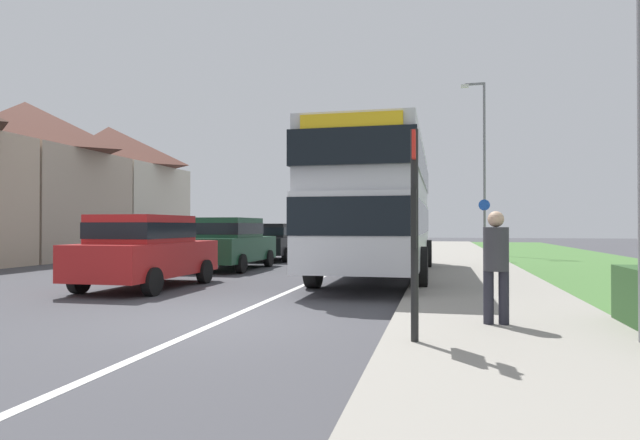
% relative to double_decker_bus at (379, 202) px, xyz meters
% --- Properties ---
extents(ground_plane, '(120.00, 120.00, 0.00)m').
position_rel_double_decker_bus_xyz_m(ground_plane, '(-1.62, -7.22, -2.14)').
color(ground_plane, '#424247').
extents(lane_marking_centre, '(0.14, 60.00, 0.01)m').
position_rel_double_decker_bus_xyz_m(lane_marking_centre, '(-1.62, 0.78, -2.14)').
color(lane_marking_centre, silver).
rests_on(lane_marking_centre, ground_plane).
extents(pavement_near_side, '(3.20, 68.00, 0.12)m').
position_rel_double_decker_bus_xyz_m(pavement_near_side, '(2.58, -1.22, -2.08)').
color(pavement_near_side, gray).
rests_on(pavement_near_side, ground_plane).
extents(double_decker_bus, '(2.80, 9.90, 3.70)m').
position_rel_double_decker_bus_xyz_m(double_decker_bus, '(0.00, 0.00, 0.00)').
color(double_decker_bus, '#BCBCC1').
rests_on(double_decker_bus, ground_plane).
extents(parked_car_red, '(1.94, 4.11, 1.71)m').
position_rel_double_decker_bus_xyz_m(parked_car_red, '(-5.08, -3.67, -1.20)').
color(parked_car_red, '#B21E1E').
rests_on(parked_car_red, ground_plane).
extents(parked_car_dark_green, '(2.00, 4.36, 1.73)m').
position_rel_double_decker_bus_xyz_m(parked_car_dark_green, '(-5.21, 1.82, -1.19)').
color(parked_car_dark_green, '#19472D').
rests_on(parked_car_dark_green, ground_plane).
extents(parked_car_black, '(2.00, 4.14, 1.56)m').
position_rel_double_decker_bus_xyz_m(parked_car_black, '(-5.26, 6.80, -1.28)').
color(parked_car_black, black).
rests_on(parked_car_black, ground_plane).
extents(pedestrian_at_stop, '(0.34, 0.34, 1.67)m').
position_rel_double_decker_bus_xyz_m(pedestrian_at_stop, '(2.42, -7.33, -1.17)').
color(pedestrian_at_stop, '#23232D').
rests_on(pedestrian_at_stop, ground_plane).
extents(bus_stop_sign, '(0.09, 0.52, 2.60)m').
position_rel_double_decker_bus_xyz_m(bus_stop_sign, '(1.38, -8.67, -0.60)').
color(bus_stop_sign, black).
rests_on(bus_stop_sign, ground_plane).
extents(cycle_route_sign, '(0.44, 0.08, 2.52)m').
position_rel_double_decker_bus_xyz_m(cycle_route_sign, '(3.40, 7.17, -0.71)').
color(cycle_route_sign, slate).
rests_on(cycle_route_sign, ground_plane).
extents(street_lamp_mid, '(1.14, 0.20, 8.33)m').
position_rel_double_decker_bus_xyz_m(street_lamp_mid, '(3.66, 11.57, 2.58)').
color(street_lamp_mid, slate).
rests_on(street_lamp_mid, ground_plane).
extents(house_terrace_far_side, '(6.94, 18.41, 7.01)m').
position_rel_double_decker_bus_xyz_m(house_terrace_far_side, '(-16.42, 5.33, 1.37)').
color(house_terrace_far_side, '#C1A88E').
rests_on(house_terrace_far_side, ground_plane).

